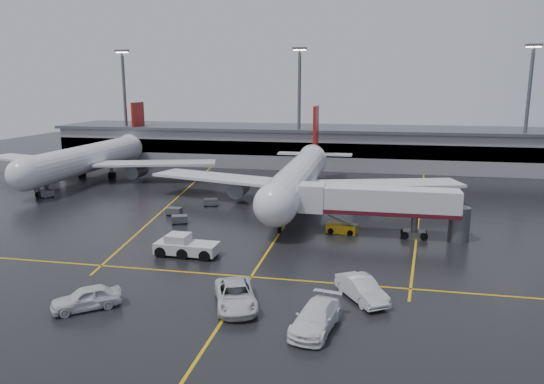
# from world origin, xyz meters

# --- Properties ---
(ground) EXTENTS (220.00, 220.00, 0.00)m
(ground) POSITION_xyz_m (0.00, 0.00, 0.00)
(ground) COLOR black
(ground) RESTS_ON ground
(apron_line_centre) EXTENTS (0.25, 90.00, 0.02)m
(apron_line_centre) POSITION_xyz_m (0.00, 0.00, 0.01)
(apron_line_centre) COLOR gold
(apron_line_centre) RESTS_ON ground
(apron_line_stop) EXTENTS (60.00, 0.25, 0.02)m
(apron_line_stop) POSITION_xyz_m (0.00, -22.00, 0.01)
(apron_line_stop) COLOR gold
(apron_line_stop) RESTS_ON ground
(apron_line_left) EXTENTS (9.99, 69.35, 0.02)m
(apron_line_left) POSITION_xyz_m (-20.00, 10.00, 0.01)
(apron_line_left) COLOR gold
(apron_line_left) RESTS_ON ground
(apron_line_right) EXTENTS (7.57, 69.64, 0.02)m
(apron_line_right) POSITION_xyz_m (18.00, 10.00, 0.01)
(apron_line_right) COLOR gold
(apron_line_right) RESTS_ON ground
(terminal) EXTENTS (122.00, 19.00, 8.60)m
(terminal) POSITION_xyz_m (0.00, 47.93, 4.32)
(terminal) COLOR gray
(terminal) RESTS_ON ground
(light_mast_left) EXTENTS (3.00, 1.20, 25.45)m
(light_mast_left) POSITION_xyz_m (-45.00, 42.00, 14.47)
(light_mast_left) COLOR #595B60
(light_mast_left) RESTS_ON ground
(light_mast_mid) EXTENTS (3.00, 1.20, 25.45)m
(light_mast_mid) POSITION_xyz_m (-5.00, 42.00, 14.47)
(light_mast_mid) COLOR #595B60
(light_mast_mid) RESTS_ON ground
(light_mast_right) EXTENTS (3.00, 1.20, 25.45)m
(light_mast_right) POSITION_xyz_m (40.00, 42.00, 14.47)
(light_mast_right) COLOR #595B60
(light_mast_right) RESTS_ON ground
(main_airliner) EXTENTS (48.80, 45.60, 14.10)m
(main_airliner) POSITION_xyz_m (0.00, 9.70, 4.21)
(main_airliner) COLOR silver
(main_airliner) RESTS_ON ground
(second_airliner) EXTENTS (48.80, 45.60, 14.10)m
(second_airliner) POSITION_xyz_m (-42.00, 21.70, 4.21)
(second_airliner) COLOR silver
(second_airliner) RESTS_ON ground
(jet_bridge) EXTENTS (19.90, 3.40, 6.05)m
(jet_bridge) POSITION_xyz_m (11.87, -6.00, 3.93)
(jet_bridge) COLOR silver
(jet_bridge) RESTS_ON ground
(pushback_tractor) EXTENTS (6.75, 3.07, 2.38)m
(pushback_tractor) POSITION_xyz_m (-8.35, -17.29, 0.95)
(pushback_tractor) COLOR #BDBDC0
(pushback_tractor) RESTS_ON ground
(belt_loader) EXTENTS (3.87, 2.28, 2.31)m
(belt_loader) POSITION_xyz_m (7.48, -5.52, 0.57)
(belt_loader) COLOR gold
(belt_loader) RESTS_ON ground
(service_van_a) EXTENTS (5.34, 7.51, 1.90)m
(service_van_a) POSITION_xyz_m (0.32, -28.55, 0.95)
(service_van_a) COLOR silver
(service_van_a) RESTS_ON ground
(service_van_b) EXTENTS (3.87, 6.98, 1.91)m
(service_van_b) POSITION_xyz_m (7.22, -31.23, 0.96)
(service_van_b) COLOR white
(service_van_b) RESTS_ON ground
(service_van_c) EXTENTS (4.92, 6.13, 1.96)m
(service_van_c) POSITION_xyz_m (10.39, -25.16, 0.98)
(service_van_c) COLOR silver
(service_van_c) RESTS_ON ground
(service_van_d) EXTENTS (5.68, 5.16, 1.87)m
(service_van_d) POSITION_xyz_m (-11.40, -31.38, 0.94)
(service_van_d) COLOR silver
(service_van_d) RESTS_ON ground
(baggage_cart_a) EXTENTS (2.35, 1.97, 1.12)m
(baggage_cart_a) POSITION_xyz_m (-13.64, -5.54, 0.63)
(baggage_cart_a) COLOR #595B60
(baggage_cart_a) RESTS_ON ground
(baggage_cart_b) EXTENTS (2.02, 1.33, 1.12)m
(baggage_cart_b) POSITION_xyz_m (-15.95, -1.61, 0.63)
(baggage_cart_b) COLOR #595B60
(baggage_cart_b) RESTS_ON ground
(baggage_cart_c) EXTENTS (2.27, 1.77, 1.12)m
(baggage_cart_c) POSITION_xyz_m (-12.76, 4.81, 0.63)
(baggage_cart_c) COLOR #595B60
(baggage_cart_c) RESTS_ON ground
(baggage_cart_d) EXTENTS (2.06, 1.39, 1.12)m
(baggage_cart_d) POSITION_xyz_m (-45.32, 10.41, 0.63)
(baggage_cart_d) COLOR #595B60
(baggage_cart_d) RESTS_ON ground
(baggage_cart_e) EXTENTS (2.37, 2.27, 1.12)m
(baggage_cart_e) POSITION_xyz_m (-40.58, 5.36, 0.63)
(baggage_cart_e) COLOR #595B60
(baggage_cart_e) RESTS_ON ground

